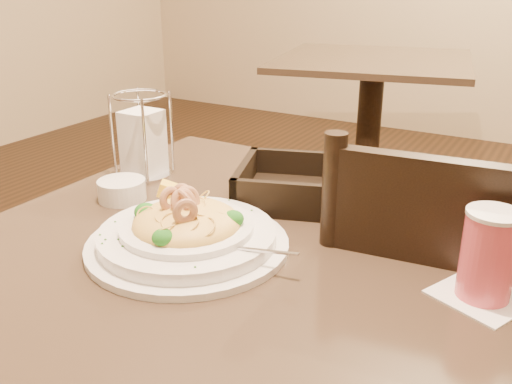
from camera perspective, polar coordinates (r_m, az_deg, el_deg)
The scene contains 9 objects.
main_table at distance 1.05m, azimuth -0.57°, elevation -16.59°, with size 0.90×0.90×0.75m.
background_table at distance 2.93m, azimuth 11.35°, elevation 8.45°, with size 1.07×1.07×0.75m.
dining_chair_near at distance 1.14m, azimuth 17.81°, elevation -15.06°, with size 0.46×0.46×0.93m.
pasta_bowl at distance 0.90m, azimuth -6.93°, elevation -3.91°, with size 0.35×0.32×0.10m.
drink_glass at distance 0.81m, azimuth 22.19°, elevation -5.94°, with size 0.15×0.15×0.13m.
bread_basket at distance 1.08m, azimuth 4.82°, elevation 0.35°, with size 0.29×0.27×0.07m.
napkin_caddy at distance 1.21m, azimuth -11.24°, elevation 5.03°, with size 0.11×0.11×0.18m.
side_plate at distance 1.00m, azimuth 16.48°, elevation -3.49°, with size 0.16×0.16×0.01m, color white.
butter_ramekin at distance 1.11m, azimuth -13.26°, elevation 0.20°, with size 0.09×0.09×0.04m, color white.
Camera 1 is at (0.42, -0.71, 1.16)m, focal length 40.00 mm.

